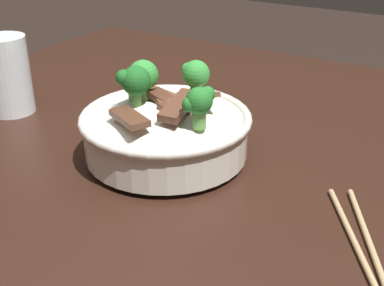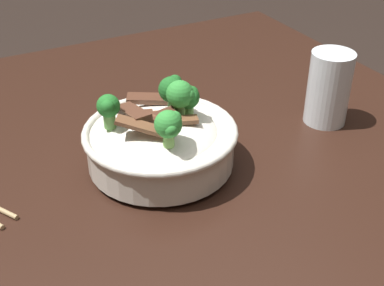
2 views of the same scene
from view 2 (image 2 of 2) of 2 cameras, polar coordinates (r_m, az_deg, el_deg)
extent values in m
cube|color=black|center=(0.87, -0.46, -3.51)|extent=(1.14, 1.04, 0.06)
cube|color=black|center=(1.64, 5.46, -1.84)|extent=(0.07, 0.07, 0.76)
cylinder|color=silver|center=(0.84, -3.34, -2.23)|extent=(0.10, 0.10, 0.01)
cylinder|color=silver|center=(0.82, -3.41, -0.39)|extent=(0.23, 0.23, 0.06)
torus|color=silver|center=(0.81, -3.47, 1.29)|extent=(0.24, 0.24, 0.01)
ellipsoid|color=white|center=(0.81, -3.44, 0.59)|extent=(0.19, 0.19, 0.07)
cube|color=#4C2B1E|center=(0.79, -4.21, 2.57)|extent=(0.03, 0.07, 0.03)
cube|color=#563323|center=(0.80, -6.42, 3.25)|extent=(0.08, 0.03, 0.02)
cube|color=#563323|center=(0.85, -4.82, 4.82)|extent=(0.06, 0.07, 0.01)
cube|color=brown|center=(0.79, -1.67, 2.47)|extent=(0.04, 0.07, 0.01)
cube|color=#563323|center=(0.79, -4.98, 2.49)|extent=(0.05, 0.04, 0.01)
cube|color=brown|center=(0.80, -3.95, 2.90)|extent=(0.05, 0.06, 0.02)
cube|color=brown|center=(0.76, -5.40, 1.80)|extent=(0.06, 0.08, 0.03)
cylinder|color=#5B9947|center=(0.82, -2.20, 4.08)|extent=(0.01, 0.01, 0.03)
sphere|color=#1E6023|center=(0.81, -2.24, 5.82)|extent=(0.04, 0.04, 0.04)
sphere|color=#1E6023|center=(0.80, -1.93, 5.37)|extent=(0.02, 0.02, 0.02)
sphere|color=#1E6023|center=(0.82, -1.89, 6.66)|extent=(0.02, 0.02, 0.02)
cylinder|color=#7AB256|center=(0.74, -2.55, 0.43)|extent=(0.02, 0.02, 0.02)
sphere|color=green|center=(0.73, -2.60, 2.05)|extent=(0.04, 0.04, 0.04)
sphere|color=green|center=(0.72, -2.32, 1.43)|extent=(0.02, 0.02, 0.02)
sphere|color=green|center=(0.73, -1.90, 2.73)|extent=(0.02, 0.02, 0.02)
cylinder|color=#7AB256|center=(0.81, -1.30, 3.51)|extent=(0.02, 0.02, 0.03)
sphere|color=green|center=(0.79, -1.33, 5.32)|extent=(0.04, 0.04, 0.04)
sphere|color=green|center=(0.78, -0.65, 5.00)|extent=(0.02, 0.02, 0.02)
sphere|color=green|center=(0.80, -0.75, 5.52)|extent=(0.03, 0.03, 0.03)
cylinder|color=#5B9947|center=(0.80, -8.91, 2.48)|extent=(0.02, 0.02, 0.03)
sphere|color=#237028|center=(0.79, -9.06, 4.00)|extent=(0.03, 0.03, 0.03)
sphere|color=#237028|center=(0.77, -9.11, 3.90)|extent=(0.02, 0.02, 0.02)
sphere|color=#237028|center=(0.80, -8.77, 4.23)|extent=(0.02, 0.02, 0.02)
cylinder|color=#6BA84C|center=(0.82, -0.47, 3.56)|extent=(0.02, 0.02, 0.02)
sphere|color=#237028|center=(0.81, -0.47, 5.00)|extent=(0.04, 0.04, 0.04)
sphere|color=#237028|center=(0.79, -0.12, 4.86)|extent=(0.02, 0.02, 0.02)
sphere|color=#237028|center=(0.82, 0.01, 5.53)|extent=(0.02, 0.02, 0.02)
cylinder|color=white|center=(0.99, 14.05, 2.54)|extent=(0.07, 0.07, 0.00)
cylinder|color=white|center=(0.96, 14.55, 5.82)|extent=(0.08, 0.08, 0.13)
cylinder|color=silver|center=(0.97, 14.42, 5.00)|extent=(0.07, 0.07, 0.10)
camera|label=1|loc=(1.18, -34.17, 20.98)|focal=47.77mm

